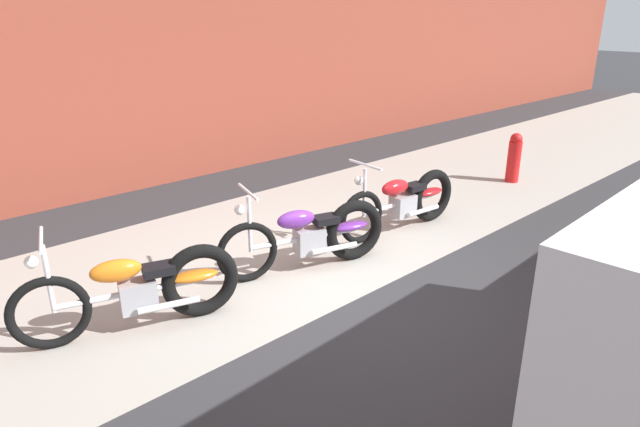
{
  "coord_description": "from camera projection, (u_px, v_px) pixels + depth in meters",
  "views": [
    {
      "loc": [
        -3.79,
        -3.36,
        2.76
      ],
      "look_at": [
        -0.05,
        0.61,
        0.75
      ],
      "focal_mm": 31.02,
      "sensor_mm": 36.0,
      "label": 1
    }
  ],
  "objects": [
    {
      "name": "sidewalk_slab",
      "position": [
        260.0,
        246.0,
        6.88
      ],
      "size": [
        36.0,
        3.5,
        0.01
      ],
      "primitive_type": "cube",
      "color": "#9E998E",
      "rests_on": "ground"
    },
    {
      "name": "motorcycle_red",
      "position": [
        407.0,
        200.0,
        7.31
      ],
      "size": [
        2.01,
        0.59,
        1.03
      ],
      "rotation": [
        0.0,
        0.0,
        3.04
      ],
      "color": "black",
      "rests_on": "ground"
    },
    {
      "name": "ground_plane",
      "position": [
        364.0,
        296.0,
        5.68
      ],
      "size": [
        80.0,
        80.0,
        0.0
      ],
      "primitive_type": "plane",
      "color": "#2D2D30"
    },
    {
      "name": "brick_building_wall",
      "position": [
        112.0,
        0.0,
        8.23
      ],
      "size": [
        36.0,
        0.5,
        5.8
      ],
      "primitive_type": "cube",
      "color": "brown",
      "rests_on": "ground"
    },
    {
      "name": "fire_hydrant",
      "position": [
        514.0,
        157.0,
        9.33
      ],
      "size": [
        0.22,
        0.22,
        0.84
      ],
      "color": "red",
      "rests_on": "ground"
    },
    {
      "name": "motorcycle_orange",
      "position": [
        146.0,
        288.0,
        5.0
      ],
      "size": [
        1.94,
        0.85,
        1.03
      ],
      "rotation": [
        0.0,
        0.0,
        2.83
      ],
      "color": "black",
      "rests_on": "ground"
    },
    {
      "name": "motorcycle_purple",
      "position": [
        316.0,
        235.0,
        6.18
      ],
      "size": [
        1.95,
        0.83,
        1.03
      ],
      "rotation": [
        0.0,
        0.0,
        2.84
      ],
      "color": "black",
      "rests_on": "ground"
    }
  ]
}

